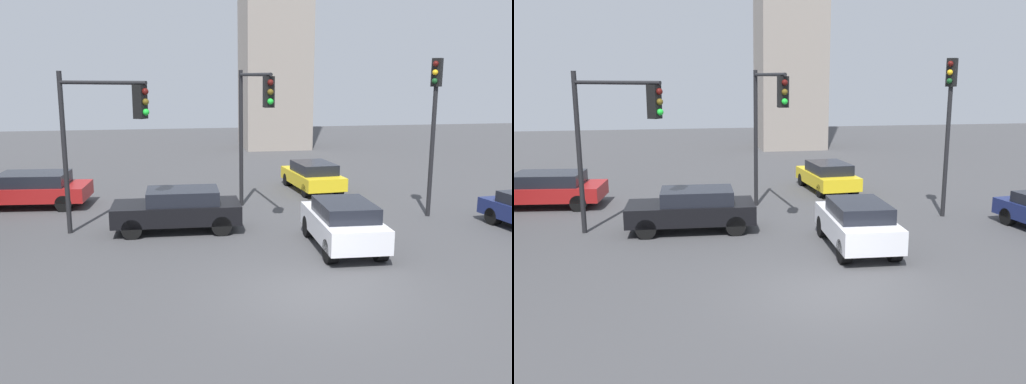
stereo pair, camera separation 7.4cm
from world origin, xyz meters
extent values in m
plane|color=#424244|center=(0.00, 0.00, 0.00)|extent=(87.01, 87.01, 0.00)
cylinder|color=black|center=(-0.38, 9.56, 2.70)|extent=(0.16, 0.16, 5.40)
cylinder|color=black|center=(-0.21, 7.48, 5.22)|extent=(0.46, 4.17, 0.12)
cube|color=black|center=(-0.06, 5.65, 4.67)|extent=(0.34, 0.34, 1.00)
sphere|color=#4C0F0C|center=(-0.04, 5.45, 4.97)|extent=(0.20, 0.20, 0.20)
sphere|color=#594714|center=(-0.04, 5.45, 4.67)|extent=(0.20, 0.20, 0.20)
sphere|color=green|center=(-0.04, 5.45, 4.37)|extent=(0.20, 0.20, 0.20)
cylinder|color=black|center=(6.29, 6.62, 2.90)|extent=(0.16, 0.16, 5.80)
cube|color=black|center=(6.29, 6.62, 5.30)|extent=(0.45, 0.45, 1.00)
sphere|color=#4C0F0C|center=(6.14, 6.48, 5.60)|extent=(0.20, 0.20, 0.20)
sphere|color=yellow|center=(6.14, 6.48, 5.30)|extent=(0.20, 0.20, 0.20)
sphere|color=#14471E|center=(6.14, 6.48, 5.00)|extent=(0.20, 0.20, 0.20)
cylinder|color=black|center=(-6.67, 6.59, 2.67)|extent=(0.16, 0.16, 5.34)
cylinder|color=black|center=(-5.30, 5.60, 4.98)|extent=(2.81, 2.07, 0.12)
cube|color=black|center=(-4.13, 4.77, 4.43)|extent=(0.45, 0.45, 1.00)
sphere|color=#4C0F0C|center=(-3.97, 4.65, 4.73)|extent=(0.20, 0.20, 0.20)
sphere|color=#594714|center=(-3.97, 4.65, 4.43)|extent=(0.20, 0.20, 0.20)
sphere|color=green|center=(-3.97, 4.65, 4.13)|extent=(0.20, 0.20, 0.20)
cube|color=maroon|center=(-8.84, 10.85, 0.61)|extent=(4.88, 2.57, 0.58)
cube|color=black|center=(-8.60, 10.83, 1.12)|extent=(2.80, 2.12, 0.52)
cylinder|color=black|center=(-7.33, 9.83, 0.32)|extent=(0.68, 0.44, 0.65)
cylinder|color=black|center=(-7.16, 11.57, 0.32)|extent=(0.68, 0.44, 0.65)
cube|color=black|center=(-3.11, 6.24, 0.65)|extent=(4.34, 1.99, 0.64)
cube|color=black|center=(-2.89, 6.24, 1.19)|extent=(2.45, 1.70, 0.52)
cylinder|color=black|center=(-4.59, 5.54, 0.33)|extent=(0.68, 0.35, 0.67)
cylinder|color=black|center=(-4.53, 7.05, 0.33)|extent=(0.68, 0.35, 0.67)
cylinder|color=black|center=(-1.68, 5.44, 0.33)|extent=(0.68, 0.35, 0.67)
cylinder|color=black|center=(-1.63, 6.95, 0.33)|extent=(0.68, 0.35, 0.67)
cube|color=yellow|center=(3.29, 11.98, 0.58)|extent=(2.08, 4.14, 0.57)
cube|color=black|center=(3.30, 11.78, 1.07)|extent=(1.74, 2.36, 0.50)
cylinder|color=black|center=(2.46, 13.29, 0.29)|extent=(0.36, 0.61, 0.59)
cylinder|color=black|center=(3.92, 13.40, 0.29)|extent=(0.36, 0.61, 0.59)
cylinder|color=black|center=(2.65, 10.57, 0.29)|extent=(0.36, 0.61, 0.59)
cylinder|color=black|center=(4.12, 10.67, 0.29)|extent=(0.36, 0.61, 0.59)
cube|color=silver|center=(1.80, 3.40, 0.70)|extent=(1.94, 4.01, 0.69)
cube|color=black|center=(1.80, 3.20, 1.25)|extent=(1.65, 2.27, 0.49)
cylinder|color=black|center=(1.14, 4.77, 0.35)|extent=(0.35, 0.71, 0.70)
cylinder|color=black|center=(2.59, 4.70, 0.35)|extent=(0.35, 0.71, 0.70)
cylinder|color=black|center=(1.02, 2.10, 0.35)|extent=(0.35, 0.71, 0.70)
cylinder|color=black|center=(2.47, 2.03, 0.35)|extent=(0.35, 0.71, 0.70)
cylinder|color=black|center=(8.00, 5.06, 0.30)|extent=(0.40, 0.64, 0.60)
camera|label=1|loc=(-3.69, -12.21, 5.20)|focal=38.94mm
camera|label=2|loc=(-3.62, -12.22, 5.20)|focal=38.94mm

